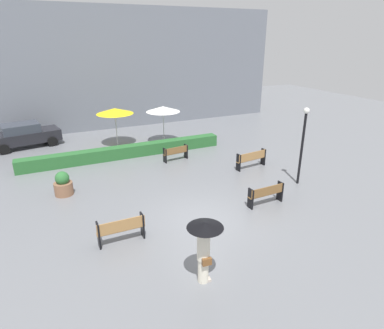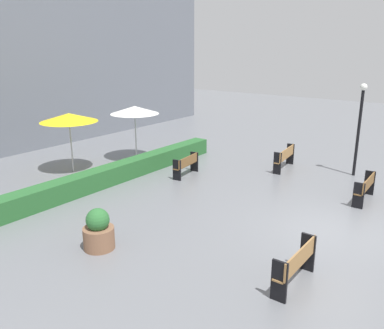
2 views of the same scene
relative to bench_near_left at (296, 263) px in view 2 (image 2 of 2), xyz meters
The scene contains 11 objects.
ground_plane 3.34m from the bench_near_left, ahead, with size 60.00×60.00×0.00m, color slate.
bench_near_left is the anchor object (origin of this frame).
bench_near_right 6.30m from the bench_near_left, ahead, with size 1.71×0.40×0.89m.
bench_far_right 9.11m from the bench_near_left, 25.84° to the left, with size 1.92×0.53×0.94m.
bench_back_row 8.39m from the bench_near_left, 54.40° to the left, with size 1.56×0.54×0.85m.
planter_pot 5.09m from the bench_near_left, 106.91° to the left, with size 0.83×0.83×1.13m.
lamp_post 9.36m from the bench_near_left, ahead, with size 0.28×0.28×3.77m.
patio_umbrella_yellow 11.50m from the bench_near_left, 77.56° to the left, with size 2.37×2.37×2.51m.
patio_umbrella_white 11.72m from the bench_near_left, 62.08° to the left, with size 2.23×2.23×2.54m.
hedge_strip 8.95m from the bench_near_left, 74.48° to the left, with size 12.04×0.70×0.70m, color #28602D.
building_facade 17.01m from the bench_near_left, 78.55° to the left, with size 28.00×1.20×8.96m, color slate.
Camera 2 is at (-11.07, -3.14, 5.19)m, focal length 37.83 mm.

